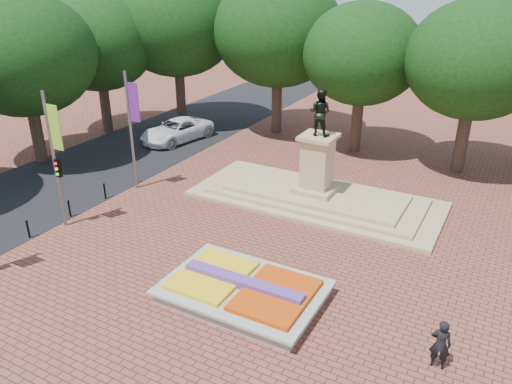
{
  "coord_description": "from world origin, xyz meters",
  "views": [
    {
      "loc": [
        9.4,
        -16.32,
        12.14
      ],
      "look_at": [
        -1.2,
        3.1,
        2.2
      ],
      "focal_mm": 35.0,
      "sensor_mm": 36.0,
      "label": 1
    }
  ],
  "objects": [
    {
      "name": "monument",
      "position": [
        0.0,
        8.0,
        0.88
      ],
      "size": [
        14.0,
        6.0,
        6.4
      ],
      "color": "tan",
      "rests_on": "ground"
    },
    {
      "name": "bollard_row",
      "position": [
        -10.7,
        -1.5,
        0.53
      ],
      "size": [
        0.12,
        13.12,
        0.98
      ],
      "color": "black",
      "rests_on": "ground"
    },
    {
      "name": "pedestrian",
      "position": [
        8.56,
        -2.18,
        0.93
      ],
      "size": [
        0.7,
        0.49,
        1.85
      ],
      "primitive_type": "imported",
      "rotation": [
        0.0,
        0.0,
        3.21
      ],
      "color": "black",
      "rests_on": "ground"
    },
    {
      "name": "ground",
      "position": [
        0.0,
        0.0,
        0.0
      ],
      "size": [
        90.0,
        90.0,
        0.0
      ],
      "primitive_type": "plane",
      "color": "brown",
      "rests_on": "ground"
    },
    {
      "name": "van",
      "position": [
        -13.52,
        13.0,
        0.82
      ],
      "size": [
        3.83,
        6.34,
        1.65
      ],
      "primitive_type": "imported",
      "rotation": [
        0.0,
        0.0,
        -0.2
      ],
      "color": "white",
      "rests_on": "ground"
    },
    {
      "name": "tree_row_back",
      "position": [
        2.33,
        18.0,
        6.67
      ],
      "size": [
        44.8,
        8.8,
        10.43
      ],
      "color": "#35281D",
      "rests_on": "ground"
    },
    {
      "name": "asphalt_street",
      "position": [
        -15.0,
        5.0,
        0.01
      ],
      "size": [
        9.0,
        90.0,
        0.02
      ],
      "primitive_type": "cube",
      "color": "black",
      "rests_on": "ground"
    },
    {
      "name": "tree_row_street",
      "position": [
        -19.5,
        4.67,
        6.39
      ],
      "size": [
        8.4,
        25.4,
        9.98
      ],
      "color": "#35281D",
      "rests_on": "ground"
    },
    {
      "name": "banner_poles",
      "position": [
        -10.08,
        -1.31,
        3.88
      ],
      "size": [
        0.88,
        11.17,
        7.0
      ],
      "color": "slate",
      "rests_on": "ground"
    },
    {
      "name": "flower_bed",
      "position": [
        1.03,
        -2.0,
        0.38
      ],
      "size": [
        6.3,
        4.3,
        0.91
      ],
      "color": "gray",
      "rests_on": "ground"
    }
  ]
}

